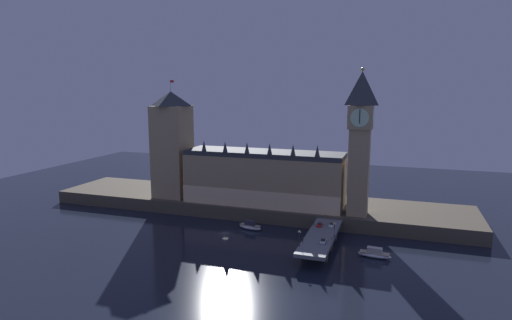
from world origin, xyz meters
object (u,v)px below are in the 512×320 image
object	(u,v)px
clock_tower	(360,139)
street_lamp_mid	(334,228)
boat_upstream	(250,226)
victoria_tower	(172,144)
pedestrian_far_rail	(314,223)
pedestrian_near_rail	(303,240)
street_lamp_near	(299,236)
pedestrian_mid_walk	(332,237)
car_southbound_lead	(323,241)
car_southbound_trail	(332,225)
boat_downstream	(374,254)
car_northbound_lead	(320,225)

from	to	relation	value
clock_tower	street_lamp_mid	world-z (taller)	clock_tower
boat_upstream	victoria_tower	bearing A→B (deg)	157.36
pedestrian_far_rail	street_lamp_mid	size ratio (longest dim) A/B	0.31
pedestrian_near_rail	street_lamp_mid	bearing A→B (deg)	44.64
clock_tower	street_lamp_near	bearing A→B (deg)	-110.11
victoria_tower	street_lamp_mid	xyz separation A→B (m)	(92.20, -35.15, -25.40)
pedestrian_mid_walk	boat_upstream	bearing A→B (deg)	156.83
pedestrian_far_rail	car_southbound_lead	bearing A→B (deg)	-69.75
pedestrian_far_rail	boat_upstream	bearing A→B (deg)	177.09
car_southbound_lead	pedestrian_mid_walk	distance (m)	5.44
car_southbound_trail	street_lamp_mid	distance (m)	12.82
car_southbound_trail	pedestrian_far_rail	size ratio (longest dim) A/B	2.23
clock_tower	car_southbound_lead	size ratio (longest dim) A/B	14.37
car_southbound_lead	pedestrian_near_rail	distance (m)	7.79
clock_tower	boat_upstream	world-z (taller)	clock_tower
street_lamp_mid	boat_downstream	distance (m)	18.01
clock_tower	street_lamp_near	world-z (taller)	clock_tower
car_southbound_lead	pedestrian_mid_walk	xyz separation A→B (m)	(2.51, 4.81, 0.33)
street_lamp_mid	car_southbound_trail	bearing A→B (deg)	103.51
boat_downstream	street_lamp_mid	bearing A→B (deg)	170.94
pedestrian_near_rail	boat_upstream	world-z (taller)	pedestrian_near_rail
pedestrian_near_rail	street_lamp_near	size ratio (longest dim) A/B	0.29
car_northbound_lead	boat_upstream	xyz separation A→B (m)	(-32.54, 2.24, -4.83)
car_southbound_lead	boat_upstream	size ratio (longest dim) A/B	0.39
clock_tower	pedestrian_far_rail	xyz separation A→B (m)	(-16.35, -18.96, -35.23)
pedestrian_far_rail	clock_tower	bearing A→B (deg)	49.23
boat_upstream	boat_downstream	size ratio (longest dim) A/B	0.92
victoria_tower	street_lamp_near	world-z (taller)	victoria_tower
pedestrian_far_rail	car_northbound_lead	bearing A→B (deg)	-15.90
pedestrian_near_rail	pedestrian_mid_walk	distance (m)	12.11
pedestrian_mid_walk	car_southbound_trail	bearing A→B (deg)	99.09
car_northbound_lead	boat_downstream	distance (m)	28.06
clock_tower	pedestrian_near_rail	world-z (taller)	clock_tower
pedestrian_mid_walk	car_northbound_lead	bearing A→B (deg)	116.82
victoria_tower	boat_upstream	bearing A→B (deg)	-22.64
street_lamp_mid	boat_downstream	size ratio (longest dim) A/B	0.46
car_southbound_trail	pedestrian_far_rail	xyz separation A→B (m)	(-7.54, -0.07, 0.24)
victoria_tower	car_southbound_lead	distance (m)	103.33
clock_tower	victoria_tower	distance (m)	98.43
pedestrian_far_rail	boat_downstream	xyz separation A→B (m)	(26.40, -14.59, -5.24)
clock_tower	boat_downstream	distance (m)	53.52
pedestrian_near_rail	street_lamp_near	world-z (taller)	street_lamp_near
pedestrian_near_rail	car_northbound_lead	bearing A→B (deg)	83.38
pedestrian_far_rail	street_lamp_near	xyz separation A→B (m)	(-0.40, -26.77, 2.86)
clock_tower	street_lamp_mid	xyz separation A→B (m)	(-5.89, -31.01, -32.50)
street_lamp_mid	boat_upstream	distance (m)	43.42
car_northbound_lead	street_lamp_near	xyz separation A→B (m)	(-2.91, -26.05, 3.19)
car_northbound_lead	boat_downstream	size ratio (longest dim) A/B	0.36
victoria_tower	pedestrian_mid_walk	xyz separation A→B (m)	(91.80, -38.73, -28.14)
car_southbound_trail	pedestrian_mid_walk	size ratio (longest dim) A/B	2.25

